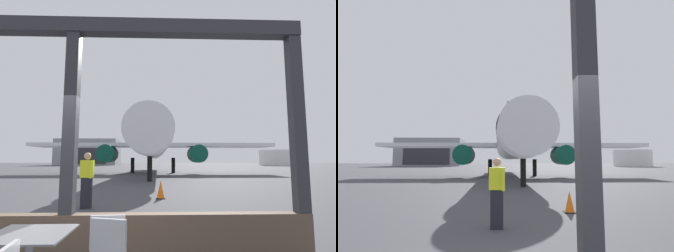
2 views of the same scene
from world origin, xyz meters
TOP-DOWN VIEW (x-y plane):
  - ground_plane at (0.00, 40.00)m, footprint 220.00×220.00m
  - window_frame at (0.00, 0.00)m, footprint 7.43×0.24m
  - cafe_chair_aisle_right at (0.80, -1.07)m, footprint 0.41×0.41m
  - airplane at (0.77, 26.62)m, footprint 26.79×30.30m
  - ground_crew_worker at (-0.88, 4.51)m, footprint 0.40×0.46m
  - traffic_cone at (1.48, 6.59)m, footprint 0.36×0.36m
  - distant_hangar at (-20.37, 82.18)m, footprint 18.27×12.36m
  - fuel_storage_tank at (35.24, 72.07)m, footprint 9.78×9.78m

SIDE VIEW (x-z plane):
  - ground_plane at x=0.00m, z-range 0.00..0.00m
  - traffic_cone at x=1.48m, z-range -0.02..0.67m
  - cafe_chair_aisle_right at x=0.80m, z-range 0.09..0.95m
  - ground_crew_worker at x=-0.88m, z-range 0.03..1.77m
  - window_frame at x=0.00m, z-range -0.58..3.22m
  - fuel_storage_tank at x=35.24m, z-range 0.00..4.33m
  - airplane at x=0.77m, z-range -1.63..8.55m
  - distant_hangar at x=-20.37m, z-range 0.00..7.86m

